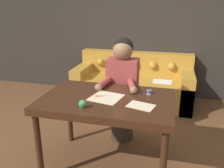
# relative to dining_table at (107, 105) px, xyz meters

# --- Properties ---
(ground_plane) EXTENTS (16.00, 16.00, 0.00)m
(ground_plane) POSITION_rel_dining_table_xyz_m (0.12, -0.00, -0.70)
(ground_plane) COLOR brown
(wall_back) EXTENTS (8.00, 0.06, 2.60)m
(wall_back) POSITION_rel_dining_table_xyz_m (0.12, 2.24, 0.60)
(wall_back) COLOR #2D2823
(wall_back) RESTS_ON ground_plane
(dining_table) EXTENTS (1.27, 0.83, 0.78)m
(dining_table) POSITION_rel_dining_table_xyz_m (0.00, 0.00, 0.00)
(dining_table) COLOR #381E11
(dining_table) RESTS_ON ground_plane
(couch) EXTENTS (1.97, 0.85, 0.82)m
(couch) POSITION_rel_dining_table_xyz_m (-0.03, 1.82, -0.40)
(couch) COLOR #B7842D
(couch) RESTS_ON ground_plane
(person) EXTENTS (0.45, 0.59, 1.28)m
(person) POSITION_rel_dining_table_xyz_m (0.03, 0.56, -0.03)
(person) COLOR #33281E
(person) RESTS_ON ground_plane
(pattern_paper_main) EXTENTS (0.34, 0.34, 0.00)m
(pattern_paper_main) POSITION_rel_dining_table_xyz_m (-0.01, -0.00, 0.08)
(pattern_paper_main) COLOR beige
(pattern_paper_main) RESTS_ON dining_table
(pattern_paper_offcut) EXTENTS (0.27, 0.22, 0.00)m
(pattern_paper_offcut) POSITION_rel_dining_table_xyz_m (0.34, -0.11, 0.08)
(pattern_paper_offcut) COLOR beige
(pattern_paper_offcut) RESTS_ON dining_table
(scissors) EXTENTS (0.21, 0.13, 0.01)m
(scissors) POSITION_rel_dining_table_xyz_m (-0.07, 0.02, 0.08)
(scissors) COLOR silver
(scissors) RESTS_ON dining_table
(thread_spool) EXTENTS (0.04, 0.04, 0.05)m
(thread_spool) POSITION_rel_dining_table_xyz_m (0.38, 0.19, 0.10)
(thread_spool) COLOR #3366B2
(thread_spool) RESTS_ON dining_table
(pin_cushion) EXTENTS (0.07, 0.07, 0.07)m
(pin_cushion) POSITION_rel_dining_table_xyz_m (-0.15, -0.28, 0.12)
(pin_cushion) COLOR #4C3828
(pin_cushion) RESTS_ON dining_table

